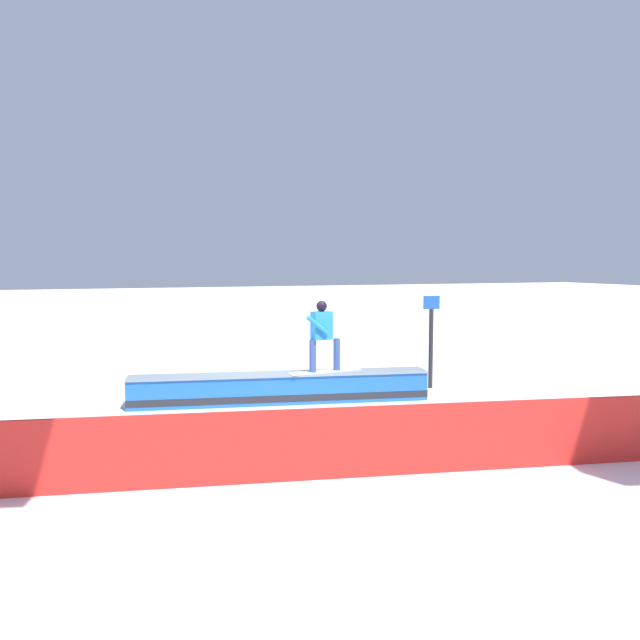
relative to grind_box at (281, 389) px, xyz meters
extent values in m
plane|color=white|center=(0.00, 0.00, -0.28)|extent=(120.00, 120.00, 0.00)
cube|color=blue|center=(0.00, 0.00, 0.01)|extent=(6.06, 1.69, 0.58)
cube|color=#24242B|center=(0.00, 0.00, -0.14)|extent=(6.08, 1.70, 0.14)
cube|color=#82939D|center=(0.00, 0.00, 0.32)|extent=(6.08, 1.75, 0.04)
cube|color=silver|center=(-0.90, 0.17, 0.35)|extent=(1.61, 0.46, 0.01)
cylinder|color=#375192|center=(-0.62, 0.20, 0.68)|extent=(0.16, 0.16, 0.66)
cylinder|color=#375192|center=(-1.18, 0.14, 0.68)|extent=(0.16, 0.16, 0.66)
cube|color=#2589D0|center=(-0.83, 0.18, 1.30)|extent=(0.42, 0.28, 0.58)
sphere|color=black|center=(-0.83, 0.18, 1.70)|extent=(0.22, 0.22, 0.22)
cylinder|color=#2589D0|center=(-0.67, 0.36, 1.33)|extent=(0.50, 0.15, 0.41)
cylinder|color=#2589D0|center=(-0.91, 0.00, 1.33)|extent=(0.20, 0.11, 0.56)
cube|color=red|center=(0.00, 4.80, 0.20)|extent=(13.56, 2.62, 0.96)
cylinder|color=#262628|center=(-3.67, -0.31, 0.62)|extent=(0.10, 0.10, 1.81)
cube|color=blue|center=(-3.67, -0.31, 1.68)|extent=(0.40, 0.04, 0.30)
camera|label=1|loc=(3.81, 12.43, 2.60)|focal=36.24mm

